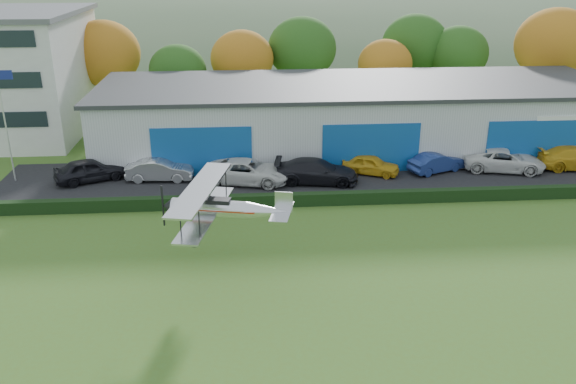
{
  "coord_description": "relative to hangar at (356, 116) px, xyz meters",
  "views": [
    {
      "loc": [
        -4.02,
        -18.26,
        14.69
      ],
      "look_at": [
        -1.8,
        10.76,
        3.1
      ],
      "focal_mm": 37.25,
      "sensor_mm": 36.0,
      "label": 1
    }
  ],
  "objects": [
    {
      "name": "car_1",
      "position": [
        -14.94,
        -6.63,
        -1.85
      ],
      "size": [
        4.66,
        1.82,
        1.51
      ],
      "primitive_type": "imported",
      "rotation": [
        0.0,
        0.0,
        1.52
      ],
      "color": "silver",
      "rests_on": "apron"
    },
    {
      "name": "car_5",
      "position": [
        4.78,
        -6.42,
        -1.9
      ],
      "size": [
        4.5,
        3.04,
        1.4
      ],
      "primitive_type": "imported",
      "rotation": [
        0.0,
        0.0,
        1.98
      ],
      "color": "navy",
      "rests_on": "apron"
    },
    {
      "name": "ground",
      "position": [
        -5.0,
        -27.98,
        -2.66
      ],
      "size": [
        300.0,
        300.0,
        0.0
      ],
      "primitive_type": "plane",
      "color": "#466520",
      "rests_on": "ground"
    },
    {
      "name": "car_6",
      "position": [
        9.73,
        -6.5,
        -1.81
      ],
      "size": [
        6.21,
        3.9,
        1.6
      ],
      "primitive_type": "imported",
      "rotation": [
        0.0,
        0.0,
        1.34
      ],
      "color": "silver",
      "rests_on": "apron"
    },
    {
      "name": "car_0",
      "position": [
        -19.72,
        -6.44,
        -1.8
      ],
      "size": [
        5.12,
        3.67,
        1.62
      ],
      "primitive_type": "imported",
      "rotation": [
        0.0,
        0.0,
        1.99
      ],
      "color": "black",
      "rests_on": "apron"
    },
    {
      "name": "distant_hills",
      "position": [
        -9.38,
        112.02,
        -15.7
      ],
      "size": [
        430.0,
        196.0,
        56.0
      ],
      "color": "#4C6642",
      "rests_on": "ground"
    },
    {
      "name": "apron",
      "position": [
        -2.0,
        -6.98,
        -2.63
      ],
      "size": [
        48.0,
        9.0,
        0.05
      ],
      "primitive_type": "cube",
      "color": "black",
      "rests_on": "ground"
    },
    {
      "name": "car_4",
      "position": [
        -0.05,
        -6.5,
        -1.92
      ],
      "size": [
        4.36,
        3.15,
        1.38
      ],
      "primitive_type": "imported",
      "rotation": [
        0.0,
        0.0,
        1.15
      ],
      "color": "gold",
      "rests_on": "apron"
    },
    {
      "name": "biplane",
      "position": [
        -10.21,
        -20.63,
        1.14
      ],
      "size": [
        6.27,
        7.14,
        2.66
      ],
      "rotation": [
        0.0,
        0.0,
        -0.22
      ],
      "color": "silver"
    },
    {
      "name": "car_7",
      "position": [
        15.14,
        -6.49,
        -1.78
      ],
      "size": [
        5.86,
        2.7,
        1.66
      ],
      "primitive_type": "imported",
      "rotation": [
        0.0,
        0.0,
        1.5
      ],
      "color": "gold",
      "rests_on": "apron"
    },
    {
      "name": "car_2",
      "position": [
        -8.86,
        -7.61,
        -1.79
      ],
      "size": [
        6.3,
        3.92,
        1.63
      ],
      "primitive_type": "imported",
      "rotation": [
        0.0,
        0.0,
        1.35
      ],
      "color": "silver",
      "rests_on": "apron"
    },
    {
      "name": "tree_belt",
      "position": [
        -4.15,
        12.64,
        2.95
      ],
      "size": [
        75.7,
        13.22,
        10.12
      ],
      "color": "#3D2614",
      "rests_on": "ground"
    },
    {
      "name": "car_3",
      "position": [
        -4.13,
        -7.93,
        -1.78
      ],
      "size": [
        5.98,
        3.16,
        1.65
      ],
      "primitive_type": "imported",
      "rotation": [
        0.0,
        0.0,
        1.42
      ],
      "color": "black",
      "rests_on": "apron"
    },
    {
      "name": "flagpole",
      "position": [
        -24.88,
        -5.98,
        2.13
      ],
      "size": [
        1.05,
        0.1,
        8.0
      ],
      "color": "silver",
      "rests_on": "ground"
    },
    {
      "name": "hangar",
      "position": [
        0.0,
        0.0,
        0.0
      ],
      "size": [
        40.6,
        12.6,
        5.3
      ],
      "color": "#B2B7BC",
      "rests_on": "ground"
    },
    {
      "name": "hedge",
      "position": [
        -2.0,
        -11.78,
        -2.26
      ],
      "size": [
        46.0,
        0.6,
        0.8
      ],
      "primitive_type": "cube",
      "color": "black",
      "rests_on": "ground"
    }
  ]
}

